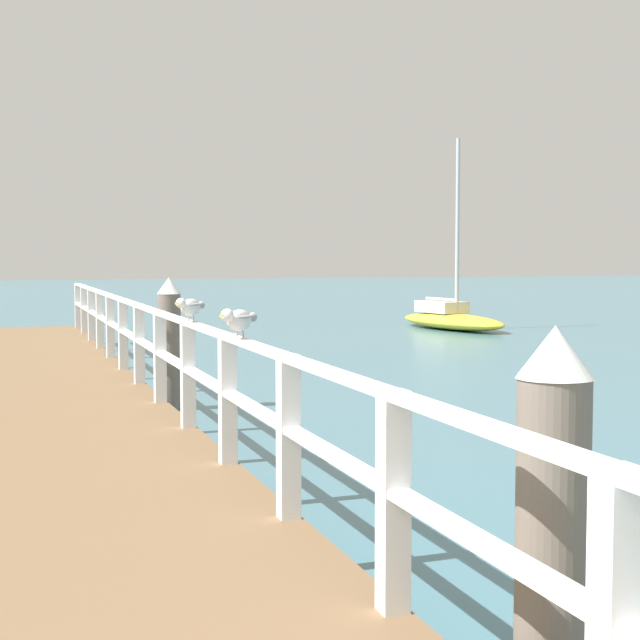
{
  "coord_description": "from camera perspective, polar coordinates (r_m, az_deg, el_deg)",
  "views": [
    {
      "loc": [
        -0.37,
        0.2,
        1.89
      ],
      "look_at": [
        3.05,
        10.37,
        1.17
      ],
      "focal_mm": 53.72,
      "sensor_mm": 36.0,
      "label": 1
    }
  ],
  "objects": [
    {
      "name": "pier_deck",
      "position": [
        10.94,
        -16.5,
        -5.36
      ],
      "size": [
        2.61,
        21.99,
        0.35
      ],
      "primitive_type": "cube",
      "color": "brown",
      "rests_on": "ground_plane"
    },
    {
      "name": "pier_railing",
      "position": [
        10.95,
        -10.17,
        -1.16
      ],
      "size": [
        0.12,
        20.51,
        0.97
      ],
      "color": "white",
      "rests_on": "pier_deck"
    },
    {
      "name": "dock_piling_near",
      "position": [
        3.82,
        13.67,
        -12.46
      ],
      "size": [
        0.29,
        0.29,
        1.63
      ],
      "color": "#6B6056",
      "rests_on": "ground_plane"
    },
    {
      "name": "dock_piling_far",
      "position": [
        11.87,
        -8.96,
        -1.38
      ],
      "size": [
        0.29,
        0.29,
        1.63
      ],
      "color": "#6B6056",
      "rests_on": "ground_plane"
    },
    {
      "name": "seagull_foreground",
      "position": [
        6.7,
        -4.87,
        0.06
      ],
      "size": [
        0.35,
        0.39,
        0.21
      ],
      "rotation": [
        0.0,
        0.0,
        2.42
      ],
      "color": "white",
      "rests_on": "pier_railing"
    },
    {
      "name": "seagull_background",
      "position": [
        8.46,
        -7.75,
        0.82
      ],
      "size": [
        0.33,
        0.4,
        0.21
      ],
      "rotation": [
        0.0,
        0.0,
        2.47
      ],
      "color": "white",
      "rests_on": "pier_railing"
    },
    {
      "name": "boat_1",
      "position": [
        25.11,
        7.8,
        0.13
      ],
      "size": [
        1.91,
        4.28,
        4.89
      ],
      "rotation": [
        0.0,
        0.0,
        3.27
      ],
      "color": "gold",
      "rests_on": "ground_plane"
    }
  ]
}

